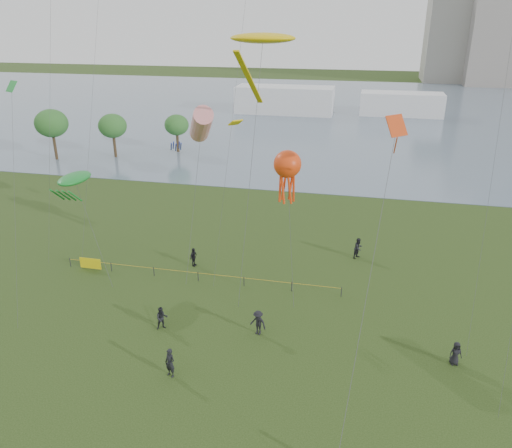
# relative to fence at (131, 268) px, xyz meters

# --- Properties ---
(ground_plane) EXTENTS (400.00, 400.00, 0.00)m
(ground_plane) POSITION_rel_fence_xyz_m (12.33, -15.42, -0.55)
(ground_plane) COLOR #1E310F
(lake) EXTENTS (400.00, 120.00, 0.08)m
(lake) POSITION_rel_fence_xyz_m (12.33, 84.58, -0.53)
(lake) COLOR slate
(lake) RESTS_ON ground_plane
(building_mid) EXTENTS (20.00, 20.00, 38.00)m
(building_mid) POSITION_rel_fence_xyz_m (58.33, 146.58, 18.45)
(building_mid) COLOR gray
(building_mid) RESTS_ON ground_plane
(building_low) EXTENTS (16.00, 18.00, 28.00)m
(building_low) POSITION_rel_fence_xyz_m (44.33, 152.58, 13.45)
(building_low) COLOR gray
(building_low) RESTS_ON ground_plane
(pavilion_left) EXTENTS (22.00, 8.00, 6.00)m
(pavilion_left) POSITION_rel_fence_xyz_m (0.33, 79.58, 2.45)
(pavilion_left) COLOR silver
(pavilion_left) RESTS_ON ground_plane
(pavilion_right) EXTENTS (18.00, 7.00, 5.00)m
(pavilion_right) POSITION_rel_fence_xyz_m (26.33, 82.58, 1.95)
(pavilion_right) COLOR silver
(pavilion_right) RESTS_ON ground_plane
(trees) EXTENTS (21.30, 13.00, 7.78)m
(trees) POSITION_rel_fence_xyz_m (-21.43, 35.07, 4.61)
(trees) COLOR #362818
(trees) RESTS_ON ground_plane
(fence) EXTENTS (24.07, 0.07, 1.05)m
(fence) POSITION_rel_fence_xyz_m (0.00, 0.00, 0.00)
(fence) COLOR black
(fence) RESTS_ON ground_plane
(spectator_a) EXTENTS (1.06, 0.99, 1.73)m
(spectator_a) POSITION_rel_fence_xyz_m (5.85, -7.21, 0.31)
(spectator_a) COLOR black
(spectator_a) RESTS_ON ground_plane
(spectator_b) EXTENTS (1.37, 1.04, 1.88)m
(spectator_b) POSITION_rel_fence_xyz_m (12.70, -6.40, 0.38)
(spectator_b) COLOR black
(spectator_b) RESTS_ON ground_plane
(spectator_c) EXTENTS (0.66, 1.09, 1.73)m
(spectator_c) POSITION_rel_fence_xyz_m (4.85, 2.56, 0.31)
(spectator_c) COLOR black
(spectator_c) RESTS_ON ground_plane
(spectator_d) EXTENTS (0.90, 0.70, 1.63)m
(spectator_d) POSITION_rel_fence_xyz_m (25.75, -6.88, 0.26)
(spectator_d) COLOR black
(spectator_d) RESTS_ON ground_plane
(spectator_f) EXTENTS (0.83, 0.70, 1.95)m
(spectator_f) POSITION_rel_fence_xyz_m (8.32, -11.90, 0.42)
(spectator_f) COLOR black
(spectator_f) RESTS_ON ground_plane
(spectator_g) EXTENTS (1.16, 1.20, 1.96)m
(spectator_g) POSITION_rel_fence_xyz_m (19.20, 7.38, 0.42)
(spectator_g) COLOR black
(spectator_g) RESTS_ON ground_plane
(kite_stingray) EXTENTS (4.79, 9.97, 19.68)m
(kite_stingray) POSITION_rel_fence_xyz_m (11.18, 1.87, 18.66)
(kite_stingray) COLOR #3F3F42
(kite_windsock) EXTENTS (4.14, 6.43, 14.49)m
(kite_windsock) POSITION_rel_fence_xyz_m (5.89, 3.15, 12.09)
(kite_windsock) COLOR #3F3F42
(kite_creature) EXTENTS (5.80, 6.01, 8.26)m
(kite_creature) POSITION_rel_fence_xyz_m (-5.17, 1.43, 7.28)
(kite_creature) COLOR #3F3F42
(kite_octopus) EXTENTS (2.09, 2.89, 11.87)m
(kite_octopus) POSITION_rel_fence_xyz_m (13.60, -0.58, 10.20)
(kite_octopus) COLOR #3F3F42
(kite_delta) EXTENTS (2.76, 15.22, 15.30)m
(kite_delta) POSITION_rel_fence_xyz_m (20.63, -5.10, 13.29)
(kite_delta) COLOR #3F3F42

